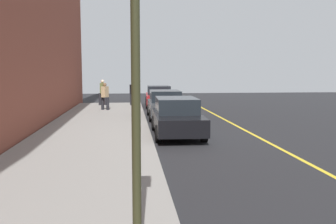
{
  "coord_description": "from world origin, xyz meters",
  "views": [
    {
      "loc": [
        14.92,
        -1.77,
        2.62
      ],
      "look_at": [
        1.8,
        -0.47,
        1.15
      ],
      "focal_mm": 40.26,
      "sensor_mm": 36.0,
      "label": 1
    }
  ],
  "objects_px": {
    "parked_car_black": "(177,117)",
    "pedestrian_tan_coat": "(105,95)",
    "pedestrian_black_coat": "(133,92)",
    "parked_car_charcoal": "(165,104)",
    "pedestrian_olive_coat": "(103,92)",
    "traffic_light_pole": "(135,32)",
    "parked_car_red": "(159,96)",
    "rolling_suitcase": "(105,101)"
  },
  "relations": [
    {
      "from": "parked_car_black",
      "to": "pedestrian_tan_coat",
      "type": "distance_m",
      "value": 9.5
    },
    {
      "from": "parked_car_black",
      "to": "pedestrian_black_coat",
      "type": "distance_m",
      "value": 12.2
    },
    {
      "from": "parked_car_charcoal",
      "to": "pedestrian_olive_coat",
      "type": "relative_size",
      "value": 2.45
    },
    {
      "from": "pedestrian_olive_coat",
      "to": "traffic_light_pole",
      "type": "relative_size",
      "value": 0.41
    },
    {
      "from": "parked_car_red",
      "to": "parked_car_charcoal",
      "type": "bearing_deg",
      "value": -1.13
    },
    {
      "from": "pedestrian_olive_coat",
      "to": "parked_car_black",
      "type": "bearing_deg",
      "value": 17.45
    },
    {
      "from": "pedestrian_black_coat",
      "to": "rolling_suitcase",
      "type": "bearing_deg",
      "value": -103.36
    },
    {
      "from": "parked_car_red",
      "to": "traffic_light_pole",
      "type": "xyz_separation_m",
      "value": [
        22.15,
        -1.95,
        2.34
      ]
    },
    {
      "from": "pedestrian_tan_coat",
      "to": "rolling_suitcase",
      "type": "distance_m",
      "value": 3.77
    },
    {
      "from": "parked_car_red",
      "to": "pedestrian_olive_coat",
      "type": "height_order",
      "value": "pedestrian_olive_coat"
    },
    {
      "from": "parked_car_red",
      "to": "pedestrian_tan_coat",
      "type": "xyz_separation_m",
      "value": [
        3.26,
        -3.61,
        0.29
      ]
    },
    {
      "from": "parked_car_charcoal",
      "to": "pedestrian_black_coat",
      "type": "distance_m",
      "value": 6.75
    },
    {
      "from": "pedestrian_black_coat",
      "to": "parked_car_red",
      "type": "bearing_deg",
      "value": 90.93
    },
    {
      "from": "parked_car_red",
      "to": "pedestrian_black_coat",
      "type": "height_order",
      "value": "pedestrian_black_coat"
    },
    {
      "from": "parked_car_red",
      "to": "pedestrian_black_coat",
      "type": "xyz_separation_m",
      "value": [
        0.03,
        -1.83,
        0.28
      ]
    },
    {
      "from": "rolling_suitcase",
      "to": "parked_car_black",
      "type": "bearing_deg",
      "value": 16.33
    },
    {
      "from": "parked_car_red",
      "to": "parked_car_black",
      "type": "height_order",
      "value": "same"
    },
    {
      "from": "parked_car_black",
      "to": "pedestrian_olive_coat",
      "type": "bearing_deg",
      "value": -162.55
    },
    {
      "from": "parked_car_red",
      "to": "traffic_light_pole",
      "type": "bearing_deg",
      "value": -5.02
    },
    {
      "from": "pedestrian_tan_coat",
      "to": "rolling_suitcase",
      "type": "xyz_separation_m",
      "value": [
        -3.71,
        -0.24,
        -0.64
      ]
    },
    {
      "from": "parked_car_red",
      "to": "parked_car_charcoal",
      "type": "xyz_separation_m",
      "value": [
        6.55,
        -0.13,
        -0.0
      ]
    },
    {
      "from": "parked_car_red",
      "to": "pedestrian_tan_coat",
      "type": "height_order",
      "value": "pedestrian_tan_coat"
    },
    {
      "from": "parked_car_black",
      "to": "pedestrian_olive_coat",
      "type": "height_order",
      "value": "pedestrian_olive_coat"
    },
    {
      "from": "parked_car_charcoal",
      "to": "parked_car_black",
      "type": "distance_m",
      "value": 5.56
    },
    {
      "from": "parked_car_black",
      "to": "rolling_suitcase",
      "type": "xyz_separation_m",
      "value": [
        -12.56,
        -3.68,
        -0.35
      ]
    },
    {
      "from": "pedestrian_tan_coat",
      "to": "traffic_light_pole",
      "type": "relative_size",
      "value": 0.39
    },
    {
      "from": "parked_car_charcoal",
      "to": "parked_car_black",
      "type": "height_order",
      "value": "same"
    },
    {
      "from": "parked_car_red",
      "to": "pedestrian_black_coat",
      "type": "bearing_deg",
      "value": -89.07
    },
    {
      "from": "parked_car_red",
      "to": "pedestrian_black_coat",
      "type": "distance_m",
      "value": 1.85
    },
    {
      "from": "pedestrian_black_coat",
      "to": "rolling_suitcase",
      "type": "height_order",
      "value": "pedestrian_black_coat"
    },
    {
      "from": "traffic_light_pole",
      "to": "rolling_suitcase",
      "type": "xyz_separation_m",
      "value": [
        -22.6,
        -1.91,
        -2.69
      ]
    },
    {
      "from": "pedestrian_olive_coat",
      "to": "rolling_suitcase",
      "type": "bearing_deg",
      "value": 160.03
    },
    {
      "from": "pedestrian_tan_coat",
      "to": "traffic_light_pole",
      "type": "distance_m",
      "value": 19.08
    },
    {
      "from": "rolling_suitcase",
      "to": "parked_car_red",
      "type": "bearing_deg",
      "value": 83.34
    },
    {
      "from": "parked_car_red",
      "to": "pedestrian_tan_coat",
      "type": "bearing_deg",
      "value": -47.93
    },
    {
      "from": "parked_car_red",
      "to": "pedestrian_black_coat",
      "type": "relative_size",
      "value": 2.8
    },
    {
      "from": "pedestrian_olive_coat",
      "to": "pedestrian_tan_coat",
      "type": "xyz_separation_m",
      "value": [
        3.32,
        0.38,
        -0.06
      ]
    },
    {
      "from": "parked_car_red",
      "to": "rolling_suitcase",
      "type": "bearing_deg",
      "value": -96.66
    },
    {
      "from": "parked_car_charcoal",
      "to": "pedestrian_tan_coat",
      "type": "xyz_separation_m",
      "value": [
        -3.29,
        -3.48,
        0.29
      ]
    },
    {
      "from": "pedestrian_tan_coat",
      "to": "pedestrian_black_coat",
      "type": "distance_m",
      "value": 3.69
    },
    {
      "from": "pedestrian_olive_coat",
      "to": "pedestrian_black_coat",
      "type": "height_order",
      "value": "pedestrian_olive_coat"
    },
    {
      "from": "parked_car_black",
      "to": "pedestrian_tan_coat",
      "type": "relative_size",
      "value": 2.7
    }
  ]
}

